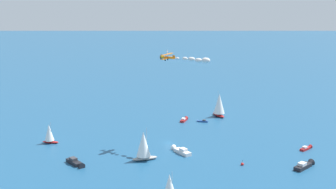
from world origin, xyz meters
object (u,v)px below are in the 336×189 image
object	(u,v)px
marker_buoy	(242,164)
wingwalker_lead	(167,52)
biplane_lead	(167,57)
motorboat_near_centre	(76,163)
sailboat_far_stbd	(144,146)
motorboat_ahead	(184,119)
motorboat_mid_cluster	(305,165)
sailboat_outer_ring_a	(49,134)
sailboat_outer_ring_b	(219,105)
sailboat_far_port	(170,185)
motorboat_trailing	(202,121)
motorboat_offshore	(307,148)
motorboat_inshore	(180,151)

from	to	relation	value
marker_buoy	wingwalker_lead	size ratio (longest dim) A/B	1.19
biplane_lead	motorboat_near_centre	bearing A→B (deg)	-136.30
sailboat_far_stbd	motorboat_ahead	distance (m)	58.93
motorboat_mid_cluster	sailboat_outer_ring_a	distance (m)	102.10
sailboat_outer_ring_a	sailboat_outer_ring_b	bearing A→B (deg)	35.64
sailboat_far_port	sailboat_outer_ring_b	distance (m)	99.15
motorboat_ahead	motorboat_mid_cluster	distance (m)	75.37
motorboat_near_centre	sailboat_outer_ring_a	bearing A→B (deg)	128.36
motorboat_ahead	biplane_lead	xyz separation A→B (m)	(-5.03, -35.85, 35.45)
sailboat_far_port	sailboat_outer_ring_b	bearing A→B (deg)	80.29
sailboat_far_stbd	wingwalker_lead	xyz separation A→B (m)	(6.69, 21.55, 32.59)
biplane_lead	motorboat_trailing	bearing A→B (deg)	67.97
sailboat_far_port	marker_buoy	distance (m)	37.24
motorboat_near_centre	motorboat_mid_cluster	size ratio (longest dim) A/B	0.92
motorboat_offshore	biplane_lead	xyz separation A→B (m)	(-56.35, 3.31, 35.52)
motorboat_trailing	motorboat_ahead	world-z (taller)	motorboat_ahead
sailboat_far_port	motorboat_inshore	world-z (taller)	sailboat_far_port
motorboat_trailing	marker_buoy	distance (m)	59.75
sailboat_far_stbd	motorboat_mid_cluster	bearing A→B (deg)	-1.84
sailboat_far_port	wingwalker_lead	size ratio (longest dim) A/B	4.56
motorboat_offshore	marker_buoy	distance (m)	33.60
sailboat_far_port	sailboat_far_stbd	xyz separation A→B (m)	(-12.48, 30.27, 1.96)
motorboat_near_centre	sailboat_outer_ring_a	size ratio (longest dim) A/B	0.97
motorboat_trailing	wingwalker_lead	world-z (taller)	wingwalker_lead
wingwalker_lead	motorboat_ahead	bearing A→B (deg)	81.91
sailboat_far_stbd	motorboat_trailing	bearing A→B (deg)	69.75
motorboat_mid_cluster	sailboat_far_stbd	bearing A→B (deg)	178.16
motorboat_ahead	wingwalker_lead	bearing A→B (deg)	-98.09
sailboat_far_port	motorboat_trailing	size ratio (longest dim) A/B	1.48
motorboat_inshore	sailboat_far_stbd	bearing A→B (deg)	-143.60
motorboat_offshore	wingwalker_lead	xyz separation A→B (m)	(-56.43, 3.19, 37.70)
sailboat_outer_ring_b	motorboat_offshore	bearing A→B (deg)	-55.35
motorboat_trailing	wingwalker_lead	xyz separation A→B (m)	(-13.96, -34.40, 37.82)
motorboat_near_centre	biplane_lead	xyz separation A→B (m)	(30.36, 29.00, 35.28)
sailboat_far_stbd	motorboat_inshore	bearing A→B (deg)	36.40
motorboat_trailing	marker_buoy	xyz separation A→B (m)	(15.56, -57.69, -0.03)
motorboat_offshore	marker_buoy	xyz separation A→B (m)	(-26.92, -20.11, -0.15)
motorboat_ahead	wingwalker_lead	xyz separation A→B (m)	(-5.11, -35.97, 37.64)
motorboat_near_centre	motorboat_inshore	distance (m)	40.31
motorboat_ahead	motorboat_trailing	bearing A→B (deg)	-10.08
motorboat_ahead	sailboat_outer_ring_b	distance (m)	20.78
motorboat_trailing	sailboat_outer_ring_b	bearing A→B (deg)	53.32
sailboat_far_stbd	sailboat_outer_ring_a	world-z (taller)	sailboat_far_stbd
motorboat_inshore	marker_buoy	distance (m)	25.82
marker_buoy	wingwalker_lead	bearing A→B (deg)	141.71
motorboat_near_centre	sailboat_far_port	distance (m)	42.84
motorboat_offshore	motorboat_near_centre	bearing A→B (deg)	-163.49
motorboat_mid_cluster	wingwalker_lead	world-z (taller)	wingwalker_lead
marker_buoy	biplane_lead	distance (m)	51.83
motorboat_near_centre	sailboat_outer_ring_a	xyz separation A→B (m)	(-18.65, 23.56, 3.37)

